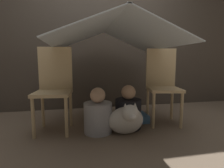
{
  "coord_description": "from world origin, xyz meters",
  "views": [
    {
      "loc": [
        -0.41,
        -1.87,
        0.81
      ],
      "look_at": [
        0.0,
        0.16,
        0.54
      ],
      "focal_mm": 28.0,
      "sensor_mm": 36.0,
      "label": 1
    }
  ],
  "objects_px": {
    "person_second": "(128,111)",
    "chair_left": "(54,85)",
    "chair_right": "(162,82)",
    "dog": "(127,119)",
    "person_front": "(98,115)"
  },
  "relations": [
    {
      "from": "chair_right",
      "to": "dog",
      "type": "relative_size",
      "value": 2.46
    },
    {
      "from": "person_front",
      "to": "dog",
      "type": "distance_m",
      "value": 0.33
    },
    {
      "from": "dog",
      "to": "person_second",
      "type": "bearing_deg",
      "value": 69.03
    },
    {
      "from": "chair_left",
      "to": "chair_right",
      "type": "xyz_separation_m",
      "value": [
        1.37,
        -0.0,
        0.0
      ]
    },
    {
      "from": "chair_right",
      "to": "dog",
      "type": "xyz_separation_m",
      "value": [
        -0.58,
        -0.33,
        -0.35
      ]
    },
    {
      "from": "chair_left",
      "to": "person_second",
      "type": "distance_m",
      "value": 0.93
    },
    {
      "from": "chair_left",
      "to": "person_front",
      "type": "relative_size",
      "value": 1.89
    },
    {
      "from": "chair_left",
      "to": "dog",
      "type": "relative_size",
      "value": 2.46
    },
    {
      "from": "person_front",
      "to": "chair_right",
      "type": "bearing_deg",
      "value": 12.28
    },
    {
      "from": "chair_right",
      "to": "person_front",
      "type": "height_order",
      "value": "chair_right"
    },
    {
      "from": "person_second",
      "to": "dog",
      "type": "relative_size",
      "value": 1.32
    },
    {
      "from": "chair_left",
      "to": "person_second",
      "type": "height_order",
      "value": "chair_left"
    },
    {
      "from": "person_second",
      "to": "dog",
      "type": "height_order",
      "value": "person_second"
    },
    {
      "from": "person_second",
      "to": "chair_left",
      "type": "bearing_deg",
      "value": 171.28
    },
    {
      "from": "person_front",
      "to": "dog",
      "type": "bearing_deg",
      "value": -24.35
    }
  ]
}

